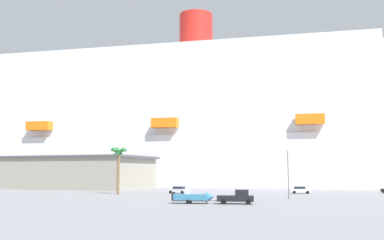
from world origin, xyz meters
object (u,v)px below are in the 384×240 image
(small_boat_on_trailer, at_px, (195,197))
(street_lamp, at_px, (288,167))
(cruise_ship, at_px, (301,130))
(pickup_truck, at_px, (237,197))
(parked_car_white_van, at_px, (300,190))
(parked_car_silver_sedan, at_px, (178,190))
(palm_tree, at_px, (119,156))

(small_boat_on_trailer, relative_size, street_lamp, 0.82)
(cruise_ship, relative_size, pickup_truck, 49.88)
(parked_car_white_van, bearing_deg, parked_car_silver_sedan, -166.30)
(small_boat_on_trailer, height_order, palm_tree, palm_tree)
(pickup_truck, xyz_separation_m, small_boat_on_trailer, (-6.48, -0.66, -0.08))
(cruise_ship, distance_m, pickup_truck, 78.46)
(parked_car_silver_sedan, distance_m, parked_car_white_van, 27.39)
(cruise_ship, height_order, parked_car_silver_sedan, cruise_ship)
(small_boat_on_trailer, distance_m, street_lamp, 20.68)
(small_boat_on_trailer, xyz_separation_m, parked_car_white_van, (15.55, 34.85, -0.13))
(palm_tree, relative_size, parked_car_silver_sedan, 2.26)
(cruise_ship, xyz_separation_m, parked_car_white_van, (-0.16, -41.83, -17.30))
(small_boat_on_trailer, height_order, street_lamp, street_lamp)
(street_lamp, relative_size, parked_car_white_van, 1.99)
(pickup_truck, xyz_separation_m, parked_car_silver_sedan, (-17.54, 27.70, -0.21))
(street_lamp, bearing_deg, small_boat_on_trailer, -133.16)
(small_boat_on_trailer, distance_m, palm_tree, 31.87)
(parked_car_white_van, bearing_deg, street_lamp, -95.09)
(street_lamp, xyz_separation_m, parked_car_silver_sedan, (-24.81, 13.70, -4.96))
(cruise_ship, bearing_deg, pickup_truck, -96.92)
(cruise_ship, relative_size, parked_car_white_van, 63.50)
(cruise_ship, relative_size, parked_car_silver_sedan, 63.24)
(small_boat_on_trailer, bearing_deg, parked_car_silver_sedan, 111.30)
(pickup_truck, xyz_separation_m, palm_tree, (-29.05, 20.65, 7.13))
(palm_tree, xyz_separation_m, parked_car_silver_sedan, (11.50, 7.05, -7.34))
(parked_car_silver_sedan, bearing_deg, pickup_truck, -57.66)
(pickup_truck, distance_m, street_lamp, 16.48)
(cruise_ship, bearing_deg, street_lamp, -91.81)
(street_lamp, bearing_deg, parked_car_white_van, 84.91)
(palm_tree, distance_m, parked_car_white_van, 41.11)
(cruise_ship, bearing_deg, palm_tree, -124.66)
(street_lamp, xyz_separation_m, parked_car_white_van, (1.80, 20.19, -4.96))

